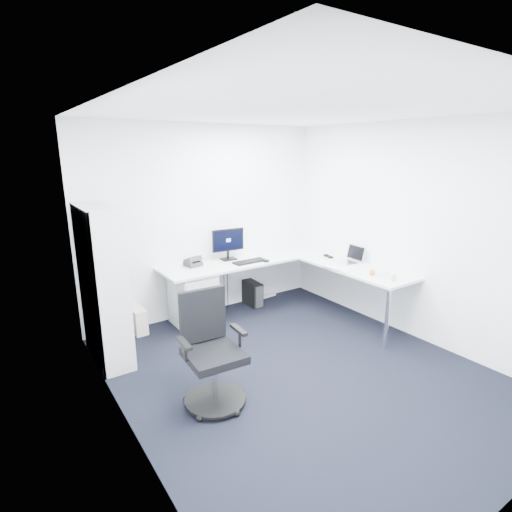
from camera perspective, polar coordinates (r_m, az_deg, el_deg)
ground at (r=4.56m, az=6.09°, el=-16.04°), size 4.20×4.20×0.00m
ceiling at (r=3.93m, az=7.23°, el=20.06°), size 4.20×4.20×0.00m
wall_back at (r=5.76m, az=-7.14°, el=4.90°), size 3.60×0.02×2.70m
wall_left at (r=3.21m, az=-18.66°, el=-3.86°), size 0.02×4.20×2.70m
wall_right at (r=5.37m, az=21.40°, el=3.25°), size 0.02×4.20×2.70m
l_desk at (r=5.70m, az=1.36°, el=-5.00°), size 2.73×1.53×0.80m
drawer_pedestal at (r=5.53m, az=-8.99°, el=-6.04°), size 0.49×0.61×0.76m
bookshelf at (r=4.74m, az=-21.01°, el=-3.98°), size 0.34×0.89×1.77m
task_chair at (r=3.79m, az=-6.04°, el=-13.52°), size 0.64×0.64×1.08m
black_pc_tower at (r=6.21m, az=-0.51°, el=-5.37°), size 0.19×0.39×0.37m
beige_pc_tower at (r=5.56m, az=-16.57°, el=-8.76°), size 0.17×0.36×0.34m
power_strip at (r=6.58m, az=1.67°, el=-5.74°), size 0.32×0.08×0.04m
monitor at (r=5.75m, az=-3.97°, el=1.72°), size 0.50×0.20×0.47m
black_keyboard at (r=5.65m, az=-0.91°, el=-0.78°), size 0.49×0.19×0.02m
mouse at (r=5.68m, az=1.32°, el=-0.67°), size 0.09×0.12×0.03m
desk_phone at (r=5.53m, az=-8.99°, el=-0.70°), size 0.23×0.23×0.14m
laptop at (r=5.74m, az=12.63°, el=0.20°), size 0.36×0.35×0.24m
white_keyboard at (r=5.45m, az=11.48°, el=-1.74°), size 0.16×0.43×0.01m
headphones at (r=6.02m, az=10.30°, el=0.06°), size 0.14×0.19×0.05m
orange_fruit at (r=5.28m, az=16.25°, el=-2.25°), size 0.07×0.07×0.07m
tissue_box at (r=5.19m, az=18.06°, el=-2.73°), size 0.15×0.23×0.07m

